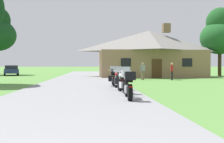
{
  "coord_description": "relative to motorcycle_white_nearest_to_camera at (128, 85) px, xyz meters",
  "views": [
    {
      "loc": [
        0.78,
        -2.14,
        1.42
      ],
      "look_at": [
        2.44,
        20.31,
        0.9
      ],
      "focal_mm": 43.91,
      "sensor_mm": 36.0,
      "label": 1
    }
  ],
  "objects": [
    {
      "name": "motorcycle_white_nearest_to_camera",
      "position": [
        0.0,
        0.0,
        0.0
      ],
      "size": [
        0.66,
        2.08,
        1.3
      ],
      "rotation": [
        0.0,
        0.0,
        -0.03
      ],
      "color": "black",
      "rests_on": "asphalt_driveway"
    },
    {
      "name": "ground_plane",
      "position": [
        -2.25,
        11.21,
        -0.62
      ],
      "size": [
        500.0,
        500.0,
        0.0
      ],
      "primitive_type": "plane",
      "color": "#56893D"
    },
    {
      "name": "bystander_gray_shirt_beside_signpost",
      "position": [
        3.46,
        15.32,
        0.33
      ],
      "size": [
        0.53,
        0.32,
        1.69
      ],
      "rotation": [
        0.0,
        0.0,
        3.45
      ],
      "color": "#75664C",
      "rests_on": "ground"
    },
    {
      "name": "tree_right_of_lodge",
      "position": [
        15.06,
        23.38,
        4.95
      ],
      "size": [
        5.02,
        5.02,
        8.86
      ],
      "color": "#422D19",
      "rests_on": "ground"
    },
    {
      "name": "bystander_red_shirt_near_lodge",
      "position": [
        6.1,
        14.48,
        0.31
      ],
      "size": [
        0.27,
        0.54,
        1.67
      ],
      "rotation": [
        0.0,
        0.0,
        1.42
      ],
      "color": "black",
      "rests_on": "ground"
    },
    {
      "name": "parked_navy_suv_far_left",
      "position": [
        -12.6,
        27.86,
        0.16
      ],
      "size": [
        3.07,
        4.93,
        1.4
      ],
      "rotation": [
        0.0,
        0.0,
        0.29
      ],
      "color": "navy",
      "rests_on": "ground"
    },
    {
      "name": "motorcycle_white_second_in_row",
      "position": [
        0.07,
        2.48,
        0.0
      ],
      "size": [
        0.68,
        2.08,
        1.3
      ],
      "rotation": [
        0.0,
        0.0,
        0.09
      ],
      "color": "black",
      "rests_on": "asphalt_driveway"
    },
    {
      "name": "stone_lodge",
      "position": [
        5.63,
        22.73,
        2.33
      ],
      "size": [
        12.89,
        8.82,
        6.62
      ],
      "color": "#896B4C",
      "rests_on": "ground"
    },
    {
      "name": "asphalt_driveway",
      "position": [
        -2.25,
        9.21,
        -0.59
      ],
      "size": [
        6.4,
        80.0,
        0.06
      ],
      "primitive_type": "cube",
      "color": "gray",
      "rests_on": "ground"
    },
    {
      "name": "motorcycle_yellow_farthest_in_row",
      "position": [
        -0.04,
        7.12,
        -0.01
      ],
      "size": [
        0.73,
        2.08,
        1.3
      ],
      "rotation": [
        0.0,
        0.0,
        -0.02
      ],
      "color": "black",
      "rests_on": "asphalt_driveway"
    },
    {
      "name": "motorcycle_red_third_in_row",
      "position": [
        0.09,
        4.59,
        -0.01
      ],
      "size": [
        0.87,
        2.08,
        1.3
      ],
      "rotation": [
        0.0,
        0.0,
        0.12
      ],
      "color": "black",
      "rests_on": "asphalt_driveway"
    }
  ]
}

